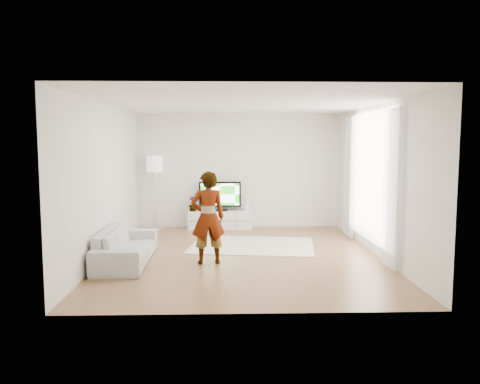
{
  "coord_description": "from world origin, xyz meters",
  "views": [
    {
      "loc": [
        -0.3,
        -8.55,
        2.09
      ],
      "look_at": [
        -0.04,
        0.4,
        1.15
      ],
      "focal_mm": 35.0,
      "sensor_mm": 36.0,
      "label": 1
    }
  ],
  "objects_px": {
    "rug": "(252,245)",
    "sofa": "(126,246)",
    "player": "(208,218)",
    "television": "(220,195)",
    "media_console": "(220,220)",
    "floor_lamp": "(155,167)"
  },
  "relations": [
    {
      "from": "rug",
      "to": "sofa",
      "type": "distance_m",
      "value": 2.65
    },
    {
      "from": "rug",
      "to": "player",
      "type": "distance_m",
      "value": 1.85
    },
    {
      "from": "television",
      "to": "floor_lamp",
      "type": "distance_m",
      "value": 1.71
    },
    {
      "from": "player",
      "to": "floor_lamp",
      "type": "distance_m",
      "value": 3.65
    },
    {
      "from": "media_console",
      "to": "player",
      "type": "distance_m",
      "value": 3.42
    },
    {
      "from": "television",
      "to": "floor_lamp",
      "type": "height_order",
      "value": "floor_lamp"
    },
    {
      "from": "media_console",
      "to": "player",
      "type": "height_order",
      "value": "player"
    },
    {
      "from": "television",
      "to": "floor_lamp",
      "type": "relative_size",
      "value": 0.57
    },
    {
      "from": "television",
      "to": "rug",
      "type": "xyz_separation_m",
      "value": [
        0.68,
        -1.96,
        -0.82
      ]
    },
    {
      "from": "television",
      "to": "sofa",
      "type": "relative_size",
      "value": 0.5
    },
    {
      "from": "rug",
      "to": "player",
      "type": "bearing_deg",
      "value": -120.4
    },
    {
      "from": "player",
      "to": "television",
      "type": "bearing_deg",
      "value": -101.97
    },
    {
      "from": "media_console",
      "to": "television",
      "type": "height_order",
      "value": "television"
    },
    {
      "from": "floor_lamp",
      "to": "rug",
      "type": "bearing_deg",
      "value": -39.84
    },
    {
      "from": "television",
      "to": "media_console",
      "type": "bearing_deg",
      "value": -90.0
    },
    {
      "from": "rug",
      "to": "floor_lamp",
      "type": "relative_size",
      "value": 1.38
    },
    {
      "from": "television",
      "to": "sofa",
      "type": "xyz_separation_m",
      "value": [
        -1.6,
        -3.27,
        -0.52
      ]
    },
    {
      "from": "media_console",
      "to": "rug",
      "type": "bearing_deg",
      "value": -70.65
    },
    {
      "from": "player",
      "to": "floor_lamp",
      "type": "xyz_separation_m",
      "value": [
        -1.4,
        3.3,
        0.7
      ]
    },
    {
      "from": "media_console",
      "to": "television",
      "type": "distance_m",
      "value": 0.61
    },
    {
      "from": "player",
      "to": "floor_lamp",
      "type": "height_order",
      "value": "floor_lamp"
    },
    {
      "from": "television",
      "to": "sofa",
      "type": "distance_m",
      "value": 3.68
    }
  ]
}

